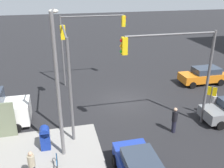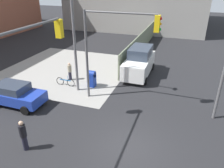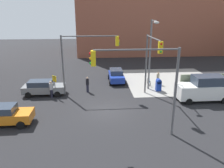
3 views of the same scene
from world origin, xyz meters
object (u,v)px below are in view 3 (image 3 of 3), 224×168
Objects in this scene: van_white_delivery at (204,88)px; traffic_signal_se_corner at (143,75)px; street_lamp_corner at (151,50)px; traffic_signal_ne_corner at (151,56)px; pedestrian_walking_north at (158,78)px; hatchback_blue at (116,75)px; mailbox_blue at (159,84)px; bicycle_leaning_on_fence at (149,82)px; hatchback_orange at (3,115)px; traffic_signal_nw_corner at (85,53)px; sedan_gray at (43,87)px; pedestrian_waiting at (51,89)px; pedestrian_crossing at (87,84)px.

traffic_signal_se_corner is at bearing -141.24° from van_white_delivery.
traffic_signal_se_corner is at bearing -106.85° from street_lamp_corner.
traffic_signal_ne_corner is 6.57m from pedestrian_walking_north.
van_white_delivery is at bearing -40.40° from hatchback_blue.
bicycle_leaning_on_fence is (-0.60, 2.20, -0.42)m from mailbox_blue.
traffic_signal_ne_corner is at bearing 18.85° from hatchback_orange.
traffic_signal_nw_corner is 9.97m from traffic_signal_se_corner.
hatchback_blue is (-4.55, 3.92, 0.08)m from mailbox_blue.
hatchback_orange is (-14.75, -6.91, 0.08)m from mailbox_blue.
mailbox_blue is 6.00m from hatchback_blue.
mailbox_blue is at bearing 25.11° from hatchback_orange.
traffic_signal_ne_corner reaches higher than sedan_gray.
pedestrian_waiting is at bearing 133.84° from traffic_signal_se_corner.
street_lamp_corner is 5.59× the size of mailbox_blue.
bicycle_leaning_on_fence is at bearing 129.30° from van_white_delivery.
pedestrian_crossing is (-3.65, -3.72, 0.10)m from hatchback_blue.
hatchback_blue is at bearing -55.45° from pedestrian_waiting.
pedestrian_walking_north is (1.62, 1.97, -3.86)m from street_lamp_corner.
pedestrian_walking_north is (2.30, 4.86, -3.77)m from traffic_signal_ne_corner.
traffic_signal_nw_corner is 12.90m from van_white_delivery.
pedestrian_walking_north is (0.60, 2.40, 0.08)m from mailbox_blue.
sedan_gray is 17.12m from van_white_delivery.
traffic_signal_se_corner is 3.71× the size of bicycle_leaning_on_fence.
traffic_signal_nw_corner is 1.50× the size of hatchback_orange.
hatchback_orange is at bearing -126.03° from pedestrian_crossing.
street_lamp_corner reaches higher than hatchback_blue.
hatchback_blue is (3.78, 4.42, -3.83)m from traffic_signal_nw_corner.
bicycle_leaning_on_fence is at bearing -73.34° from pedestrian_waiting.
van_white_delivery reaches higher than mailbox_blue.
traffic_signal_nw_corner is 5.27m from pedestrian_waiting.
traffic_signal_nw_corner reaches higher than pedestrian_crossing.
traffic_signal_ne_corner is at bearing -124.67° from mailbox_blue.
traffic_signal_ne_corner is at bearing -65.94° from hatchback_blue.
mailbox_blue is 0.35× the size of hatchback_blue.
street_lamp_corner reaches higher than traffic_signal_se_corner.
mailbox_blue is 5.01m from van_white_delivery.
traffic_signal_nw_corner reaches higher than pedestrian_waiting.
pedestrian_waiting is (-3.67, -0.70, -3.71)m from traffic_signal_nw_corner.
sedan_gray is at bearing 170.05° from van_white_delivery.
pedestrian_walking_north is at bearing 119.88° from van_white_delivery.
mailbox_blue is 0.88× the size of pedestrian_walking_north.
hatchback_orange is 17.95m from pedestrian_walking_north.
van_white_delivery is 2.98× the size of pedestrian_crossing.
pedestrian_waiting reaches higher than pedestrian_crossing.
street_lamp_corner is 1.98× the size of hatchback_blue.
pedestrian_crossing is at bearing -178.15° from street_lamp_corner.
pedestrian_waiting is (2.75, 5.71, 0.11)m from hatchback_orange.
traffic_signal_se_corner is 1.61× the size of hatchback_blue.
van_white_delivery is at bearing -7.66° from traffic_signal_ne_corner.
pedestrian_walking_north is (-3.22, 5.60, -0.44)m from van_white_delivery.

